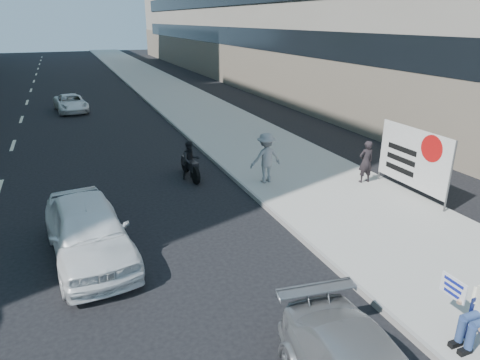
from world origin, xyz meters
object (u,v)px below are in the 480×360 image
protest_banner (413,158)px  motorcycle (190,162)px  white_sedan_near (88,230)px  jogger (266,158)px  white_sedan_far (71,103)px  pedestrian_woman (366,162)px

protest_banner → motorcycle: bearing=143.4°
protest_banner → white_sedan_near: 10.03m
protest_banner → white_sedan_near: protest_banner is taller
jogger → white_sedan_far: (-5.94, 16.58, -0.50)m
white_sedan_near → white_sedan_far: 19.41m
protest_banner → motorcycle: (-6.13, 4.55, -0.76)m
white_sedan_near → motorcycle: white_sedan_near is taller
pedestrian_woman → white_sedan_near: 9.47m
jogger → motorcycle: 2.86m
white_sedan_far → motorcycle: (3.69, -14.86, 0.10)m
jogger → protest_banner: (3.88, -2.82, 0.36)m
pedestrian_woman → white_sedan_far: (-9.16, 17.93, -0.37)m
pedestrian_woman → protest_banner: bearing=117.6°
protest_banner → white_sedan_far: protest_banner is taller
pedestrian_woman → white_sedan_far: bearing=-59.2°
pedestrian_woman → white_sedan_near: bearing=12.7°
jogger → white_sedan_near: (-6.13, -2.82, -0.28)m
protest_banner → white_sedan_far: bearing=116.8°
white_sedan_far → protest_banner: bearing=-69.5°
protest_banner → white_sedan_far: (-9.82, 19.41, -0.87)m
pedestrian_woman → white_sedan_near: size_ratio=0.34×
jogger → pedestrian_woman: (3.23, -1.35, -0.13)m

